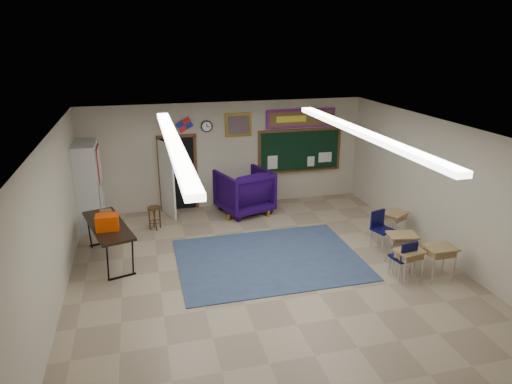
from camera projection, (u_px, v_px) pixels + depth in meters
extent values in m
plane|color=gray|center=(270.00, 278.00, 9.35)|extent=(9.00, 9.00, 0.00)
cube|color=#A79C88|center=(227.00, 155.00, 12.99)|extent=(8.00, 0.04, 3.00)
cube|color=#A79C88|center=(393.00, 361.00, 4.75)|extent=(8.00, 0.04, 3.00)
cube|color=#A79C88|center=(50.00, 231.00, 7.92)|extent=(0.04, 9.00, 3.00)
cube|color=#A79C88|center=(449.00, 193.00, 9.82)|extent=(0.04, 9.00, 3.00)
cube|color=silver|center=(272.00, 134.00, 8.38)|extent=(8.00, 9.00, 0.04)
cube|color=#344764|center=(269.00, 259.00, 10.13)|extent=(4.00, 3.00, 0.02)
cube|color=black|center=(178.00, 174.00, 12.79)|extent=(0.95, 0.04, 2.10)
cube|color=silver|center=(167.00, 180.00, 12.31)|extent=(0.35, 0.86, 2.05)
cube|color=#532F17|center=(300.00, 150.00, 13.48)|extent=(2.55, 0.05, 1.30)
cube|color=black|center=(300.00, 151.00, 13.47)|extent=(2.40, 0.03, 1.15)
cube|color=#532F17|center=(300.00, 170.00, 13.62)|extent=(2.40, 0.12, 0.04)
cube|color=red|center=(301.00, 118.00, 13.18)|extent=(2.10, 0.04, 0.55)
cube|color=brown|center=(301.00, 118.00, 13.17)|extent=(1.90, 0.03, 0.40)
cube|color=olive|center=(239.00, 125.00, 12.77)|extent=(0.75, 0.05, 0.65)
cube|color=#A51466|center=(239.00, 125.00, 12.76)|extent=(0.62, 0.03, 0.52)
cylinder|color=black|center=(207.00, 126.00, 12.56)|extent=(0.32, 0.05, 0.32)
cylinder|color=white|center=(207.00, 126.00, 12.54)|extent=(0.26, 0.02, 0.26)
cube|color=#B9B9B4|center=(89.00, 185.00, 11.64)|extent=(0.55, 1.25, 2.20)
imported|color=#190539|center=(244.00, 191.00, 12.70)|extent=(1.65, 1.68, 1.23)
cube|color=olive|center=(402.00, 235.00, 9.67)|extent=(0.67, 0.56, 0.04)
cube|color=olive|center=(402.00, 239.00, 9.71)|extent=(0.58, 0.47, 0.12)
cube|color=olive|center=(396.00, 213.00, 10.97)|extent=(0.70, 0.65, 0.04)
cube|color=olive|center=(396.00, 217.00, 11.00)|extent=(0.61, 0.55, 0.11)
cube|color=olive|center=(410.00, 251.00, 9.08)|extent=(0.61, 0.50, 0.04)
cube|color=olive|center=(409.00, 255.00, 9.11)|extent=(0.53, 0.42, 0.11)
cube|color=olive|center=(441.00, 248.00, 9.11)|extent=(0.60, 0.45, 0.04)
cube|color=olive|center=(440.00, 252.00, 9.14)|extent=(0.52, 0.38, 0.12)
cube|color=black|center=(108.00, 225.00, 9.86)|extent=(1.22, 2.18, 0.06)
cube|color=#E85404|center=(107.00, 222.00, 9.54)|extent=(0.46, 0.34, 0.32)
cylinder|color=#4A2E16|center=(154.00, 208.00, 11.56)|extent=(0.34, 0.34, 0.04)
torus|color=#4A2E16|center=(155.00, 222.00, 11.68)|extent=(0.28, 0.28, 0.02)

